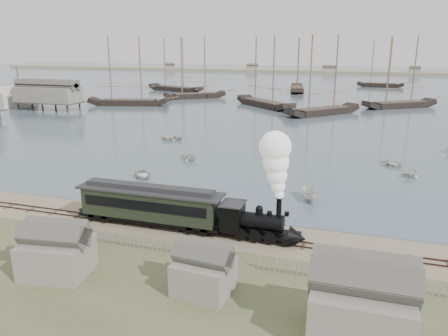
% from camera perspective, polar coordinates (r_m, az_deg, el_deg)
% --- Properties ---
extents(ground, '(600.00, 600.00, 0.00)m').
position_cam_1_polar(ground, '(44.25, 0.32, -7.63)').
color(ground, gray).
rests_on(ground, ground).
extents(harbor_water, '(600.00, 336.00, 0.06)m').
position_cam_1_polar(harbor_water, '(209.83, 14.54, 10.59)').
color(harbor_water, '#435360').
rests_on(harbor_water, ground).
extents(rail_track, '(120.00, 1.80, 0.16)m').
position_cam_1_polar(rail_track, '(42.50, -0.50, -8.60)').
color(rail_track, '#33201B').
rests_on(rail_track, ground).
extents(picket_fence_west, '(19.00, 0.10, 1.20)m').
position_cam_1_polar(picket_fence_west, '(40.79, -11.60, -10.11)').
color(picket_fence_west, gray).
rests_on(picket_fence_west, ground).
extents(picket_fence_east, '(15.00, 0.10, 1.20)m').
position_cam_1_polar(picket_fence_east, '(35.89, 16.51, -14.31)').
color(picket_fence_east, gray).
rests_on(picket_fence_east, ground).
extents(shed_left, '(5.00, 4.00, 4.10)m').
position_cam_1_polar(shed_left, '(38.23, -20.78, -12.75)').
color(shed_left, gray).
rests_on(shed_left, ground).
extents(shed_mid, '(4.00, 3.50, 3.60)m').
position_cam_1_polar(shed_mid, '(33.59, -2.64, -15.85)').
color(shed_mid, gray).
rests_on(shed_mid, ground).
extents(far_spit, '(500.00, 20.00, 1.80)m').
position_cam_1_polar(far_spit, '(289.53, 15.57, 11.85)').
color(far_spit, tan).
rests_on(far_spit, ground).
extents(locomotive, '(8.00, 2.99, 9.98)m').
position_cam_1_polar(locomotive, '(39.66, 6.12, -3.44)').
color(locomotive, black).
rests_on(locomotive, ground).
extents(passenger_coach, '(15.16, 2.92, 3.68)m').
position_cam_1_polar(passenger_coach, '(44.32, -9.66, -4.60)').
color(passenger_coach, black).
rests_on(passenger_coach, ground).
extents(beached_dinghy, '(4.92, 5.19, 0.88)m').
position_cam_1_polar(beached_dinghy, '(43.89, 0.09, -7.21)').
color(beached_dinghy, silver).
rests_on(beached_dinghy, ground).
extents(rowboat_0, '(4.95, 4.83, 0.84)m').
position_cam_1_polar(rowboat_0, '(60.72, -10.64, -0.82)').
color(rowboat_0, silver).
rests_on(rowboat_0, harbor_water).
extents(rowboat_1, '(2.69, 3.06, 1.52)m').
position_cam_1_polar(rowboat_1, '(68.30, -4.62, 1.57)').
color(rowboat_1, silver).
rests_on(rowboat_1, harbor_water).
extents(rowboat_2, '(3.93, 2.56, 1.42)m').
position_cam_1_polar(rowboat_2, '(51.94, 11.05, -3.39)').
color(rowboat_2, silver).
rests_on(rowboat_2, harbor_water).
extents(rowboat_3, '(4.04, 4.17, 0.70)m').
position_cam_1_polar(rowboat_3, '(70.09, 21.13, 0.56)').
color(rowboat_3, silver).
rests_on(rowboat_3, harbor_water).
extents(rowboat_4, '(3.65, 3.64, 1.46)m').
position_cam_1_polar(rowboat_4, '(65.05, 23.29, -0.46)').
color(rowboat_4, silver).
rests_on(rowboat_4, harbor_water).
extents(rowboat_6, '(3.08, 4.30, 0.89)m').
position_cam_1_polar(rowboat_6, '(83.80, -6.98, 3.97)').
color(rowboat_6, silver).
rests_on(rowboat_6, harbor_water).
extents(schooner_0, '(24.08, 11.25, 20.00)m').
position_cam_1_polar(schooner_0, '(133.50, -12.59, 12.27)').
color(schooner_0, black).
rests_on(schooner_0, harbor_water).
extents(schooner_1, '(19.41, 16.10, 20.00)m').
position_cam_1_polar(schooner_1, '(147.80, -3.88, 12.92)').
color(schooner_1, black).
rests_on(schooner_1, harbor_water).
extents(schooner_2, '(20.98, 20.29, 20.00)m').
position_cam_1_polar(schooner_2, '(127.85, 5.41, 12.43)').
color(schooner_2, black).
rests_on(schooner_2, harbor_water).
extents(schooner_3, '(21.46, 17.54, 20.00)m').
position_cam_1_polar(schooner_3, '(134.85, 22.33, 11.52)').
color(schooner_3, black).
rests_on(schooner_3, harbor_water).
extents(schooner_6, '(25.25, 13.56, 20.00)m').
position_cam_1_polar(schooner_6, '(171.99, -6.47, 13.28)').
color(schooner_6, black).
rests_on(schooner_6, harbor_water).
extents(schooner_7, '(8.75, 23.02, 20.00)m').
position_cam_1_polar(schooner_7, '(171.19, 9.66, 13.14)').
color(schooner_7, black).
rests_on(schooner_7, harbor_water).
extents(schooner_8, '(19.06, 6.66, 20.00)m').
position_cam_1_polar(schooner_8, '(197.79, 19.97, 12.78)').
color(schooner_8, black).
rests_on(schooner_8, harbor_water).
extents(schooner_10, '(18.66, 20.22, 20.00)m').
position_cam_1_polar(schooner_10, '(115.43, 13.02, 11.73)').
color(schooner_10, black).
rests_on(schooner_10, harbor_water).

